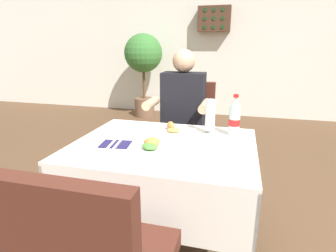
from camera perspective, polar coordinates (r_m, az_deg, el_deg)
name	(u,v)px	position (r m, az deg, el deg)	size (l,w,h in m)	color
ground_plane	(180,236)	(2.07, 2.50, -21.93)	(11.00, 11.00, 0.00)	brown
back_wall	(224,37)	(5.28, 11.70, 17.75)	(11.00, 0.12, 2.86)	silver
main_dining_table	(164,169)	(1.71, -0.86, -8.94)	(1.08, 0.87, 0.72)	white
chair_far_diner_seat	(188,130)	(2.46, 4.29, -0.83)	(0.44, 0.50, 0.97)	#4C2319
seated_diner_far	(182,116)	(2.33, 2.88, 2.17)	(0.50, 0.46, 1.26)	#282D42
plate_near_camera	(151,147)	(1.54, -3.57, -4.38)	(0.25, 0.25, 0.07)	white
plate_far_diner	(175,131)	(1.82, 1.39, -1.06)	(0.24, 0.24, 0.07)	white
beer_glass_left	(210,117)	(1.81, 8.81, 1.91)	(0.07, 0.07, 0.23)	white
cola_bottle_primary	(235,118)	(1.81, 13.75, 1.68)	(0.07, 0.07, 0.27)	silver
napkin_cutlery_set	(115,144)	(1.65, -10.93, -3.71)	(0.19, 0.19, 0.01)	#231E4C
potted_plant_corner	(143,61)	(5.03, -5.16, 13.48)	(0.68, 0.68, 1.49)	brown
wall_bottle_rack	(214,19)	(5.15, 9.66, 21.22)	(0.56, 0.21, 0.42)	#472D1E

